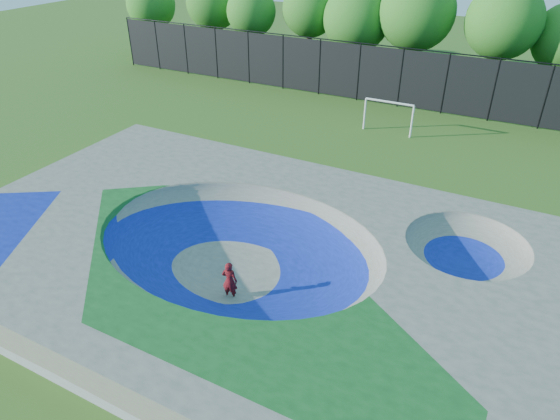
{
  "coord_description": "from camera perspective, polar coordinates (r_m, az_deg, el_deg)",
  "views": [
    {
      "loc": [
        8.36,
        -12.64,
        11.62
      ],
      "look_at": [
        0.17,
        3.0,
        1.1
      ],
      "focal_mm": 32.0,
      "sensor_mm": 36.0,
      "label": 1
    }
  ],
  "objects": [
    {
      "name": "soccer_goal",
      "position": [
        31.24,
        12.32,
        10.99
      ],
      "size": [
        3.06,
        0.12,
        2.02
      ],
      "color": "silver",
      "rests_on": "ground"
    },
    {
      "name": "skater",
      "position": [
        17.39,
        -5.78,
        -8.05
      ],
      "size": [
        0.61,
        0.46,
        1.52
      ],
      "primitive_type": "imported",
      "rotation": [
        0.0,
        0.0,
        3.33
      ],
      "color": "#B10E15",
      "rests_on": "ground"
    },
    {
      "name": "fence",
      "position": [
        35.95,
        13.63,
        14.6
      ],
      "size": [
        48.09,
        0.09,
        4.04
      ],
      "color": "black",
      "rests_on": "ground"
    },
    {
      "name": "ground",
      "position": [
        19.1,
        -4.68,
        -6.81
      ],
      "size": [
        120.0,
        120.0,
        0.0
      ],
      "primitive_type": "plane",
      "color": "#305718",
      "rests_on": "ground"
    },
    {
      "name": "skate_deck",
      "position": [
        18.65,
        -4.77,
        -4.98
      ],
      "size": [
        22.0,
        14.0,
        1.5
      ],
      "primitive_type": "cube",
      "color": "gray",
      "rests_on": "ground"
    },
    {
      "name": "treeline",
      "position": [
        39.45,
        17.35,
        19.86
      ],
      "size": [
        53.93,
        7.15,
        8.28
      ],
      "color": "#4F3527",
      "rests_on": "ground"
    },
    {
      "name": "skateboard",
      "position": [
        17.85,
        -5.65,
        -9.89
      ],
      "size": [
        0.81,
        0.35,
        0.05
      ],
      "primitive_type": "cube",
      "rotation": [
        0.0,
        0.0,
        0.17
      ],
      "color": "black",
      "rests_on": "ground"
    }
  ]
}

